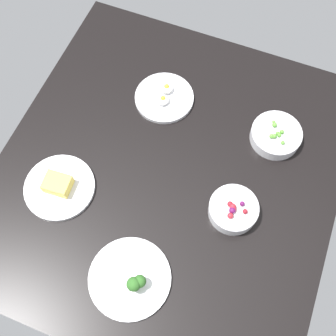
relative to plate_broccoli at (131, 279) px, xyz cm
name	(u,v)px	position (x,y,z in cm)	size (l,w,h in cm)	color
dining_table	(168,173)	(-34.44, -2.56, -3.19)	(111.03, 102.67, 4.00)	black
plate_broccoli	(131,279)	(0.00, 0.00, 0.00)	(22.91, 22.91, 7.01)	silver
plate_cheese	(59,186)	(-17.04, -30.90, 0.08)	(21.36, 21.36, 5.21)	silver
plate_eggs	(164,97)	(-58.53, -13.39, -0.13)	(19.60, 19.60, 4.46)	silver
bowl_berries	(233,209)	(-28.85, 20.01, 1.45)	(14.53, 14.53, 6.35)	silver
bowl_peas	(276,135)	(-57.42, 24.93, 1.17)	(16.01, 16.01, 5.51)	silver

